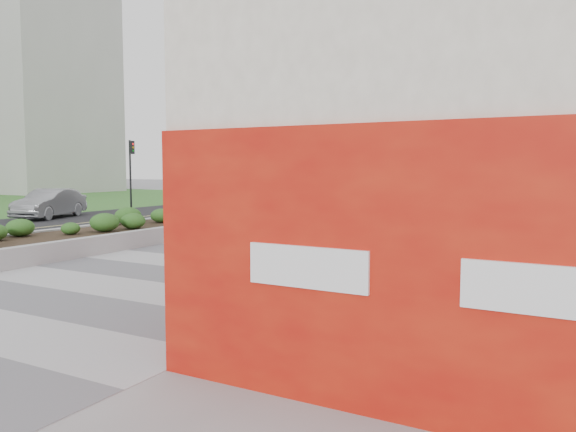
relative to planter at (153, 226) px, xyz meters
name	(u,v)px	position (x,y,z in m)	size (l,w,h in m)	color
ground	(119,290)	(5.50, -7.00, -0.42)	(160.00, 160.00, 0.00)	gray
walkway	(207,268)	(5.50, -4.00, -0.41)	(8.00, 36.00, 0.01)	#A8A8AD
building	(534,117)	(12.48, 1.98, 3.56)	(6.04, 24.08, 8.00)	beige
planter	(153,226)	(0.00, 0.00, 0.00)	(3.00, 18.00, 0.90)	#9E9EA0
street	(37,228)	(-6.50, 0.00, -0.42)	(10.00, 40.00, 0.00)	black
traffic_signal_near	(264,163)	(-1.73, 10.50, 2.34)	(0.33, 0.28, 4.20)	black
traffic_signal_far	(131,164)	(-10.93, 10.00, 2.34)	(0.33, 0.28, 4.20)	black
distant_bldg_west_a	(19,86)	(-39.50, 23.00, 10.58)	(18.00, 12.00, 22.00)	#ADAAA3
distant_bldg_north_l	(461,99)	(0.50, 48.00, 9.58)	(16.00, 12.00, 20.00)	#ADAAA3
manhole_cover	(223,269)	(6.00, -4.00, -0.42)	(0.44, 0.44, 0.01)	#595654
skateboarder	(334,216)	(5.42, 4.00, 0.31)	(0.55, 0.74, 1.43)	beige
car_silver	(50,203)	(-10.00, 3.40, 0.32)	(1.56, 4.48, 1.48)	gray
car_dark	(221,196)	(-6.67, 13.45, 0.29)	(2.00, 4.91, 1.42)	black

